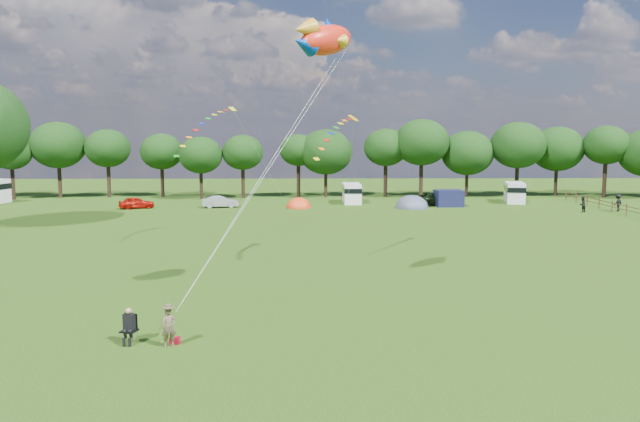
{
  "coord_description": "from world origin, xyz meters",
  "views": [
    {
      "loc": [
        -0.69,
        -26.76,
        8.3
      ],
      "look_at": [
        0.0,
        8.0,
        4.0
      ],
      "focal_mm": 35.0,
      "sensor_mm": 36.0,
      "label": 1
    }
  ],
  "objects_px": {
    "car_d": "(436,199)",
    "tent_greyblue": "(412,208)",
    "campervan_c": "(352,193)",
    "walker_a": "(582,205)",
    "camp_chair": "(129,322)",
    "campervan_d": "(515,192)",
    "fish_kite": "(322,39)",
    "tent_orange": "(299,208)",
    "walker_b": "(618,203)",
    "car_a": "(136,203)",
    "kite_flyer": "(169,327)",
    "car_b": "(220,202)"
  },
  "relations": [
    {
      "from": "car_d",
      "to": "walker_b",
      "type": "relative_size",
      "value": 2.84
    },
    {
      "from": "campervan_c",
      "to": "tent_orange",
      "type": "bearing_deg",
      "value": 125.86
    },
    {
      "from": "tent_orange",
      "to": "tent_greyblue",
      "type": "relative_size",
      "value": 0.76
    },
    {
      "from": "car_a",
      "to": "campervan_c",
      "type": "xyz_separation_m",
      "value": [
        24.53,
        5.08,
        0.61
      ]
    },
    {
      "from": "car_d",
      "to": "campervan_d",
      "type": "bearing_deg",
      "value": -95.8
    },
    {
      "from": "campervan_d",
      "to": "camp_chair",
      "type": "distance_m",
      "value": 60.3
    },
    {
      "from": "camp_chair",
      "to": "walker_a",
      "type": "distance_m",
      "value": 55.02
    },
    {
      "from": "car_a",
      "to": "car_b",
      "type": "xyz_separation_m",
      "value": [
        9.29,
        0.74,
        0.01
      ]
    },
    {
      "from": "car_b",
      "to": "car_d",
      "type": "bearing_deg",
      "value": -96.12
    },
    {
      "from": "car_b",
      "to": "camp_chair",
      "type": "distance_m",
      "value": 46.34
    },
    {
      "from": "tent_greyblue",
      "to": "kite_flyer",
      "type": "xyz_separation_m",
      "value": [
        -17.23,
        -46.0,
        0.77
      ]
    },
    {
      "from": "car_b",
      "to": "campervan_c",
      "type": "bearing_deg",
      "value": -84.76
    },
    {
      "from": "car_b",
      "to": "tent_orange",
      "type": "height_order",
      "value": "car_b"
    },
    {
      "from": "tent_greyblue",
      "to": "walker_b",
      "type": "bearing_deg",
      "value": -9.35
    },
    {
      "from": "walker_b",
      "to": "tent_greyblue",
      "type": "bearing_deg",
      "value": -40.92
    },
    {
      "from": "camp_chair",
      "to": "car_d",
      "type": "bearing_deg",
      "value": 82.06
    },
    {
      "from": "walker_a",
      "to": "car_b",
      "type": "bearing_deg",
      "value": -37.36
    },
    {
      "from": "car_a",
      "to": "camp_chair",
      "type": "distance_m",
      "value": 47.09
    },
    {
      "from": "tent_orange",
      "to": "walker_b",
      "type": "distance_m",
      "value": 34.75
    },
    {
      "from": "campervan_d",
      "to": "walker_a",
      "type": "bearing_deg",
      "value": -144.48
    },
    {
      "from": "car_a",
      "to": "car_d",
      "type": "bearing_deg",
      "value": -109.18
    },
    {
      "from": "campervan_d",
      "to": "camp_chair",
      "type": "relative_size",
      "value": 3.66
    },
    {
      "from": "camp_chair",
      "to": "fish_kite",
      "type": "height_order",
      "value": "fish_kite"
    },
    {
      "from": "kite_flyer",
      "to": "campervan_c",
      "type": "bearing_deg",
      "value": 61.59
    },
    {
      "from": "car_b",
      "to": "kite_flyer",
      "type": "xyz_separation_m",
      "value": [
        4.47,
        -46.75,
        0.12
      ]
    },
    {
      "from": "campervan_c",
      "to": "walker_a",
      "type": "relative_size",
      "value": 2.92
    },
    {
      "from": "car_d",
      "to": "tent_greyblue",
      "type": "relative_size",
      "value": 1.28
    },
    {
      "from": "car_a",
      "to": "car_d",
      "type": "distance_m",
      "value": 34.41
    },
    {
      "from": "campervan_d",
      "to": "car_a",
      "type": "bearing_deg",
      "value": 109.44
    },
    {
      "from": "car_d",
      "to": "campervan_d",
      "type": "height_order",
      "value": "campervan_d"
    },
    {
      "from": "car_d",
      "to": "tent_greyblue",
      "type": "distance_m",
      "value": 4.36
    },
    {
      "from": "camp_chair",
      "to": "car_a",
      "type": "bearing_deg",
      "value": 121.65
    },
    {
      "from": "car_a",
      "to": "car_d",
      "type": "relative_size",
      "value": 0.73
    },
    {
      "from": "car_d",
      "to": "tent_orange",
      "type": "distance_m",
      "value": 16.3
    },
    {
      "from": "car_d",
      "to": "tent_orange",
      "type": "bearing_deg",
      "value": 77.68
    },
    {
      "from": "campervan_d",
      "to": "fish_kite",
      "type": "bearing_deg",
      "value": 164.08
    },
    {
      "from": "campervan_c",
      "to": "kite_flyer",
      "type": "bearing_deg",
      "value": 167.76
    },
    {
      "from": "car_b",
      "to": "walker_b",
      "type": "height_order",
      "value": "walker_b"
    },
    {
      "from": "car_b",
      "to": "camp_chair",
      "type": "bearing_deg",
      "value": 172.77
    },
    {
      "from": "car_b",
      "to": "car_a",
      "type": "bearing_deg",
      "value": 83.85
    },
    {
      "from": "car_a",
      "to": "walker_b",
      "type": "relative_size",
      "value": 2.09
    },
    {
      "from": "tent_orange",
      "to": "walker_b",
      "type": "height_order",
      "value": "walker_b"
    },
    {
      "from": "camp_chair",
      "to": "tent_greyblue",
      "type": "bearing_deg",
      "value": 84.22
    },
    {
      "from": "campervan_d",
      "to": "kite_flyer",
      "type": "xyz_separation_m",
      "value": [
        -30.66,
        -51.39,
        -0.52
      ]
    },
    {
      "from": "camp_chair",
      "to": "fish_kite",
      "type": "bearing_deg",
      "value": 52.71
    },
    {
      "from": "kite_flyer",
      "to": "walker_b",
      "type": "relative_size",
      "value": 0.83
    },
    {
      "from": "campervan_c",
      "to": "car_a",
      "type": "bearing_deg",
      "value": 101.37
    },
    {
      "from": "car_a",
      "to": "campervan_d",
      "type": "xyz_separation_m",
      "value": [
        44.42,
        5.37,
        0.65
      ]
    },
    {
      "from": "camp_chair",
      "to": "walker_a",
      "type": "height_order",
      "value": "walker_a"
    },
    {
      "from": "kite_flyer",
      "to": "fish_kite",
      "type": "height_order",
      "value": "fish_kite"
    }
  ]
}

